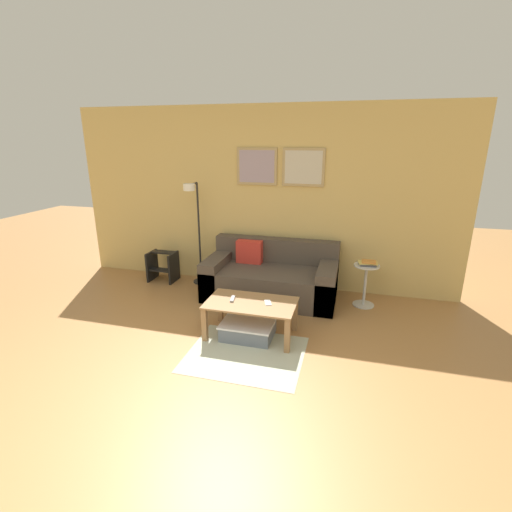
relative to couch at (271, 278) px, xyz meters
name	(u,v)px	position (x,y,z in m)	size (l,w,h in m)	color
ground_plane	(155,429)	(-0.29, -2.66, -0.27)	(16.00, 16.00, 0.00)	#A87542
wall_back	(260,198)	(-0.29, 0.48, 1.01)	(5.60, 0.09, 2.55)	#D6B76B
area_rug	(246,354)	(0.08, -1.50, -0.27)	(1.17, 0.97, 0.01)	#B2B79E
couch	(271,278)	(0.00, 0.00, 0.00)	(1.76, 0.90, 0.75)	#4C4238
coffee_table	(251,308)	(0.03, -1.11, 0.06)	(0.98, 0.56, 0.40)	#997047
storage_bin	(248,329)	(0.00, -1.15, -0.18)	(0.57, 0.45, 0.18)	slate
floor_lamp	(195,224)	(-1.15, 0.11, 0.67)	(0.24, 0.46, 1.52)	black
side_table	(365,281)	(1.25, 0.02, 0.07)	(0.33, 0.33, 0.56)	silver
book_stack	(368,263)	(1.26, 0.02, 0.32)	(0.25, 0.18, 0.06)	#4C4C51
remote_control	(233,299)	(-0.19, -1.10, 0.14)	(0.04, 0.15, 0.02)	#99999E
cell_phone	(268,303)	(0.21, -1.08, 0.13)	(0.07, 0.14, 0.01)	silver
step_stool	(163,265)	(-1.74, 0.15, -0.03)	(0.40, 0.33, 0.45)	black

